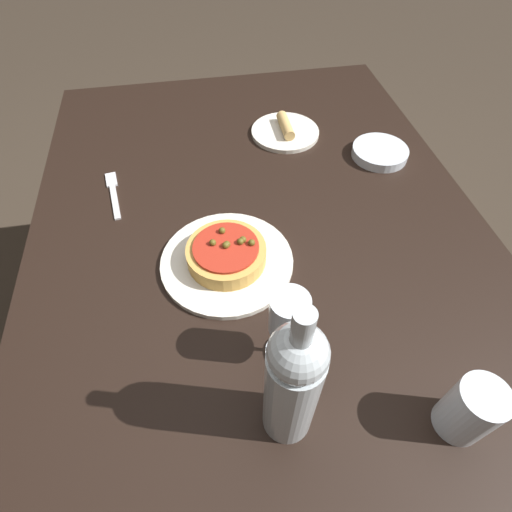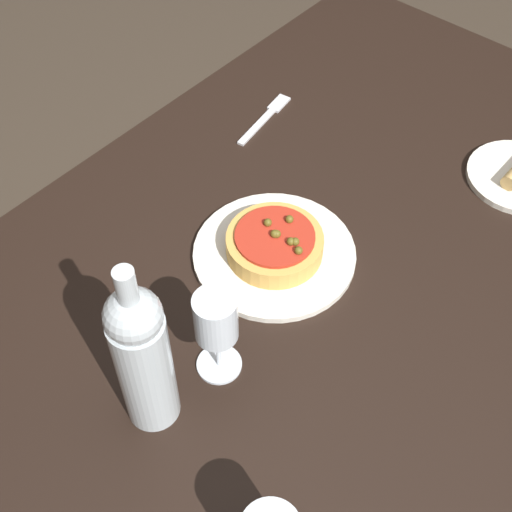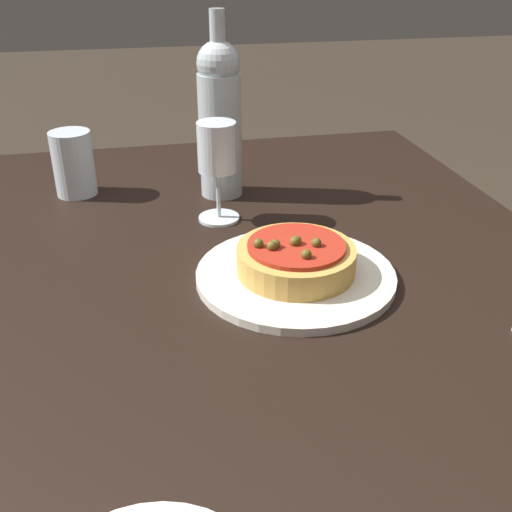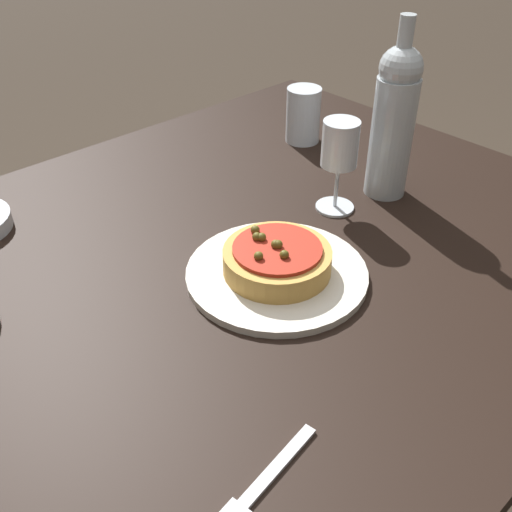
% 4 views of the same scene
% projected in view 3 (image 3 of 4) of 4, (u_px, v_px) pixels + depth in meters
% --- Properties ---
extents(dining_table, '(1.46, 1.03, 0.76)m').
position_uv_depth(dining_table, '(245.00, 368.00, 0.79)').
color(dining_table, black).
rests_on(dining_table, ground_plane).
extents(dinner_plate, '(0.28, 0.28, 0.01)m').
position_uv_depth(dinner_plate, '(295.00, 275.00, 0.83)').
color(dinner_plate, silver).
rests_on(dinner_plate, dining_table).
extents(pizza, '(0.16, 0.16, 0.05)m').
position_uv_depth(pizza, '(296.00, 258.00, 0.82)').
color(pizza, gold).
rests_on(pizza, dinner_plate).
extents(wine_glass, '(0.07, 0.07, 0.17)m').
position_uv_depth(wine_glass, '(217.00, 153.00, 0.96)').
color(wine_glass, silver).
rests_on(wine_glass, dining_table).
extents(wine_bottle, '(0.08, 0.08, 0.32)m').
position_uv_depth(wine_bottle, '(220.00, 117.00, 1.05)').
color(wine_bottle, '#B2BCC1').
rests_on(wine_bottle, dining_table).
extents(water_cup, '(0.07, 0.07, 0.12)m').
position_uv_depth(water_cup, '(73.00, 163.00, 1.08)').
color(water_cup, silver).
rests_on(water_cup, dining_table).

